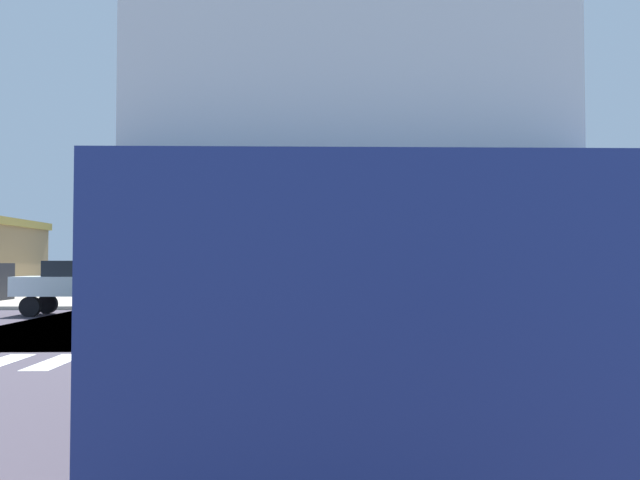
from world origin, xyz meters
TOP-DOWN VIEW (x-y plane):
  - ground at (0.00, 0.00)m, footprint 90.00×90.00m
  - sidewalk_corner_ne at (13.00, 12.00)m, footprint 12.00×12.00m
  - crosswalk_near at (-0.25, -7.30)m, footprint 13.50×2.00m
  - crosswalk_far at (-0.25, 7.30)m, footprint 13.50×2.00m
  - traffic_signal_mast at (5.83, 7.13)m, footprint 6.25×0.55m
  - street_lamp at (7.93, 18.40)m, footprint 1.78×0.32m
  - sedan_nearside_1 at (-5.00, 36.37)m, footprint 1.80×4.30m
  - sedan_farside_2 at (-5.94, 3.50)m, footprint 4.30×1.80m
  - sedan_crossing_3 at (-5.00, 17.14)m, footprint 1.80×4.30m
  - sedan_leading_5 at (-2.00, 11.89)m, footprint 1.80×4.30m
  - box_truck_trailing_1 at (2.00, -13.19)m, footprint 2.40×7.20m
  - sedan_middle_6 at (-5.00, 23.83)m, footprint 1.80×4.30m

SIDE VIEW (x-z plane):
  - ground at x=0.00m, z-range -0.05..0.00m
  - crosswalk_near at x=-0.25m, z-range 0.00..0.01m
  - crosswalk_far at x=-0.25m, z-range 0.00..0.01m
  - sidewalk_corner_ne at x=13.00m, z-range 0.00..0.14m
  - sedan_nearside_1 at x=-5.00m, z-range 0.18..2.06m
  - sedan_farside_2 at x=-5.94m, z-range 0.18..2.06m
  - sedan_crossing_3 at x=-5.00m, z-range 0.18..2.06m
  - sedan_leading_5 at x=-2.00m, z-range 0.18..2.06m
  - sedan_middle_6 at x=-5.00m, z-range 0.18..2.06m
  - box_truck_trailing_1 at x=2.00m, z-range 0.14..4.99m
  - traffic_signal_mast at x=5.83m, z-range 1.59..8.30m
  - street_lamp at x=7.93m, z-range 0.81..9.86m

